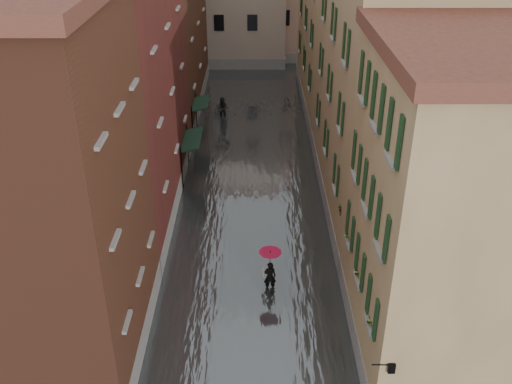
{
  "coord_description": "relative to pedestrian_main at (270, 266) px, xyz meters",
  "views": [
    {
      "loc": [
        0.22,
        -18.5,
        16.05
      ],
      "look_at": [
        0.27,
        4.94,
        3.0
      ],
      "focal_mm": 40.0,
      "sensor_mm": 36.0,
      "label": 1
    }
  ],
  "objects": [
    {
      "name": "ground",
      "position": [
        -0.86,
        -1.38,
        -1.31
      ],
      "size": [
        120.0,
        120.0,
        0.0
      ],
      "primitive_type": "plane",
      "color": "#5E5D60",
      "rests_on": "ground"
    },
    {
      "name": "window_planters",
      "position": [
        3.26,
        -2.01,
        2.2
      ],
      "size": [
        0.59,
        8.18,
        0.84
      ],
      "color": "#A04134",
      "rests_on": "ground"
    },
    {
      "name": "building_right_mid",
      "position": [
        6.14,
        7.62,
        5.19
      ],
      "size": [
        6.0,
        14.0,
        13.0
      ],
      "primitive_type": "cube",
      "color": "#A08661",
      "rests_on": "ground"
    },
    {
      "name": "building_left_far",
      "position": [
        -7.86,
        22.62,
        5.69
      ],
      "size": [
        6.0,
        16.0,
        14.0
      ],
      "primitive_type": "cube",
      "color": "brown",
      "rests_on": "ground"
    },
    {
      "name": "pedestrian_far",
      "position": [
        -3.01,
        20.21,
        -0.45
      ],
      "size": [
        0.94,
        0.8,
        1.71
      ],
      "primitive_type": "imported",
      "rotation": [
        0.0,
        0.0,
        -0.2
      ],
      "color": "black",
      "rests_on": "ground"
    },
    {
      "name": "floodwater",
      "position": [
        -0.86,
        11.62,
        -1.21
      ],
      "size": [
        10.0,
        60.0,
        0.2
      ],
      "primitive_type": "cube",
      "color": "#454A4D",
      "rests_on": "ground"
    },
    {
      "name": "awning_near",
      "position": [
        -4.34,
        10.73,
        1.16
      ],
      "size": [
        1.09,
        3.29,
        2.8
      ],
      "color": "#163221",
      "rests_on": "ground"
    },
    {
      "name": "building_left_near",
      "position": [
        -7.86,
        -3.38,
        5.19
      ],
      "size": [
        6.0,
        8.0,
        13.0
      ],
      "primitive_type": "cube",
      "color": "brown",
      "rests_on": "ground"
    },
    {
      "name": "building_right_far",
      "position": [
        6.14,
        22.62,
        4.44
      ],
      "size": [
        6.0,
        16.0,
        11.5
      ],
      "primitive_type": "cube",
      "color": "olive",
      "rests_on": "ground"
    },
    {
      "name": "wall_lantern",
      "position": [
        3.47,
        -7.38,
        1.7
      ],
      "size": [
        0.71,
        0.22,
        0.35
      ],
      "color": "black",
      "rests_on": "ground"
    },
    {
      "name": "awning_far",
      "position": [
        -4.35,
        16.81,
        1.15
      ],
      "size": [
        1.09,
        2.8,
        2.8
      ],
      "color": "#163221",
      "rests_on": "ground"
    },
    {
      "name": "building_left_mid",
      "position": [
        -7.86,
        7.62,
        4.94
      ],
      "size": [
        6.0,
        14.0,
        12.5
      ],
      "primitive_type": "cube",
      "color": "#5B241D",
      "rests_on": "ground"
    },
    {
      "name": "pedestrian_main",
      "position": [
        0.0,
        0.0,
        0.0
      ],
      "size": [
        1.0,
        1.0,
        2.06
      ],
      "color": "black",
      "rests_on": "ground"
    },
    {
      "name": "building_right_near",
      "position": [
        6.14,
        -3.38,
        4.44
      ],
      "size": [
        6.0,
        8.0,
        11.5
      ],
      "primitive_type": "cube",
      "color": "olive",
      "rests_on": "ground"
    }
  ]
}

